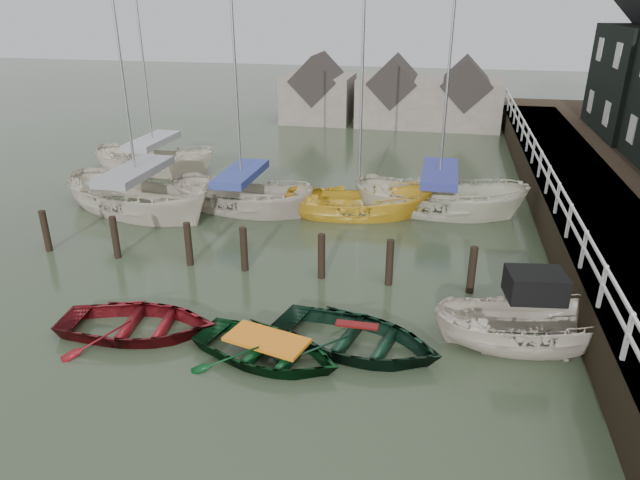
% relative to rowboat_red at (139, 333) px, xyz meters
% --- Properties ---
extents(ground, '(120.00, 120.00, 0.00)m').
position_rel_rowboat_red_xyz_m(ground, '(2.59, 0.96, 0.00)').
color(ground, '#2A3522').
rests_on(ground, ground).
extents(pier, '(3.04, 32.00, 2.70)m').
position_rel_rowboat_red_xyz_m(pier, '(12.07, 10.96, 0.71)').
color(pier, black).
rests_on(pier, ground).
extents(mooring_pilings, '(13.72, 0.22, 1.80)m').
position_rel_rowboat_red_xyz_m(mooring_pilings, '(1.48, 3.96, 0.50)').
color(mooring_pilings, black).
rests_on(mooring_pilings, ground).
extents(far_sheds, '(14.00, 4.08, 4.39)m').
position_rel_rowboat_red_xyz_m(far_sheds, '(3.43, 26.96, 1.86)').
color(far_sheds, '#665B51').
rests_on(far_sheds, ground).
extents(rowboat_red, '(4.23, 3.27, 0.81)m').
position_rel_rowboat_red_xyz_m(rowboat_red, '(0.00, 0.00, 0.00)').
color(rowboat_red, '#600D12').
rests_on(rowboat_red, ground).
extents(rowboat_green, '(4.15, 3.41, 0.75)m').
position_rel_rowboat_red_xyz_m(rowboat_green, '(3.45, -0.35, 0.00)').
color(rowboat_green, black).
rests_on(rowboat_green, ground).
extents(rowboat_dkgreen, '(4.68, 3.82, 0.85)m').
position_rel_rowboat_red_xyz_m(rowboat_dkgreen, '(5.40, 0.48, 0.00)').
color(rowboat_dkgreen, black).
rests_on(rowboat_dkgreen, ground).
extents(motorboat, '(4.75, 2.35, 2.71)m').
position_rel_rowboat_red_xyz_m(motorboat, '(9.39, 1.54, 0.09)').
color(motorboat, beige).
rests_on(motorboat, ground).
extents(sailboat_a, '(7.53, 4.78, 11.30)m').
position_rel_rowboat_red_xyz_m(sailboat_a, '(-4.36, 8.07, 0.06)').
color(sailboat_a, beige).
rests_on(sailboat_a, ground).
extents(sailboat_b, '(6.53, 3.56, 10.45)m').
position_rel_rowboat_red_xyz_m(sailboat_b, '(-0.53, 9.21, 0.06)').
color(sailboat_b, beige).
rests_on(sailboat_b, ground).
extents(sailboat_c, '(5.98, 3.04, 10.65)m').
position_rel_rowboat_red_xyz_m(sailboat_c, '(4.04, 9.54, 0.02)').
color(sailboat_c, gold).
rests_on(sailboat_c, ground).
extents(sailboat_d, '(6.82, 3.07, 13.07)m').
position_rel_rowboat_red_xyz_m(sailboat_d, '(6.99, 10.55, 0.07)').
color(sailboat_d, beige).
rests_on(sailboat_d, ground).
extents(sailboat_e, '(6.57, 3.02, 10.75)m').
position_rel_rowboat_red_xyz_m(sailboat_e, '(-6.41, 13.35, 0.06)').
color(sailboat_e, beige).
rests_on(sailboat_e, ground).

